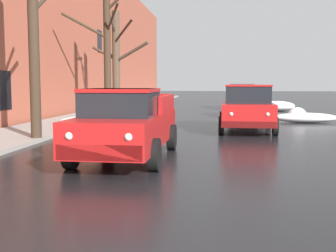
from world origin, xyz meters
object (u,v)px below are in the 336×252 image
Objects in this scene: bare_tree_mid_block at (107,53)px; bare_tree_far_down_block at (116,60)px; bare_tree_second_along_sidewalk at (33,20)px; suv_red_parked_kerbside_close at (247,106)px; pickup_truck_red_approaching_near_lane at (126,124)px; suv_maroon_parked_far_down_block at (241,95)px; sedan_black_parked_kerbside_mid at (248,103)px.

bare_tree_far_down_block is (0.04, 1.97, -0.30)m from bare_tree_mid_block.
suv_red_parked_kerbside_close is (6.95, 3.88, -2.87)m from bare_tree_second_along_sidewalk.
suv_maroon_parked_far_down_block is (3.81, 21.37, 0.11)m from pickup_truck_red_approaching_near_lane.
bare_tree_far_down_block is 1.43× the size of suv_maroon_parked_far_down_block.
suv_red_parked_kerbside_close is (6.95, -5.20, -2.48)m from bare_tree_mid_block.
suv_red_parked_kerbside_close is 14.61m from suv_maroon_parked_far_down_block.
bare_tree_second_along_sidewalk is at bearing -123.81° from sedan_black_parked_kerbside_mid.
bare_tree_second_along_sidewalk is at bearing -150.87° from suv_red_parked_kerbside_close.
bare_tree_mid_block is 1.51× the size of suv_red_parked_kerbside_close.
bare_tree_second_along_sidewalk reaches higher than bare_tree_mid_block.
bare_tree_second_along_sidewalk is 1.11× the size of bare_tree_mid_block.
bare_tree_far_down_block reaches higher than suv_maroon_parked_far_down_block.
pickup_truck_red_approaching_near_lane is at bearing -38.67° from bare_tree_second_along_sidewalk.
suv_red_parked_kerbside_close is at bearing 63.81° from pickup_truck_red_approaching_near_lane.
bare_tree_mid_block reaches higher than suv_maroon_parked_far_down_block.
suv_red_parked_kerbside_close is at bearing -46.01° from bare_tree_far_down_block.
bare_tree_second_along_sidewalk is 1.82× the size of sedan_black_parked_kerbside_mid.
bare_tree_mid_block is at bearing 89.98° from bare_tree_second_along_sidewalk.
bare_tree_mid_block is 1.99m from bare_tree_far_down_block.
pickup_truck_red_approaching_near_lane is (3.62, -2.90, -2.98)m from bare_tree_second_along_sidewalk.
pickup_truck_red_approaching_near_lane is at bearing -100.12° from suv_maroon_parked_far_down_block.
suv_maroon_parked_far_down_block is (7.40, 7.43, -2.18)m from bare_tree_far_down_block.
suv_red_parked_kerbside_close is (3.33, 6.77, 0.11)m from pickup_truck_red_approaching_near_lane.
pickup_truck_red_approaching_near_lane reaches higher than sedan_black_parked_kerbside_mid.
bare_tree_second_along_sidewalk is 5.51m from pickup_truck_red_approaching_near_lane.
sedan_black_parked_kerbside_mid is at bearing 15.38° from bare_tree_mid_block.
bare_tree_second_along_sidewalk reaches higher than suv_red_parked_kerbside_close.
bare_tree_mid_block reaches higher than pickup_truck_red_approaching_near_lane.
suv_maroon_parked_far_down_block is (0.48, 14.60, -0.00)m from suv_red_parked_kerbside_close.
bare_tree_far_down_block is 10.71m from suv_maroon_parked_far_down_block.
bare_tree_far_down_block is (0.04, 11.04, -0.70)m from bare_tree_second_along_sidewalk.
sedan_black_parked_kerbside_mid is (7.44, 2.05, -2.71)m from bare_tree_mid_block.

